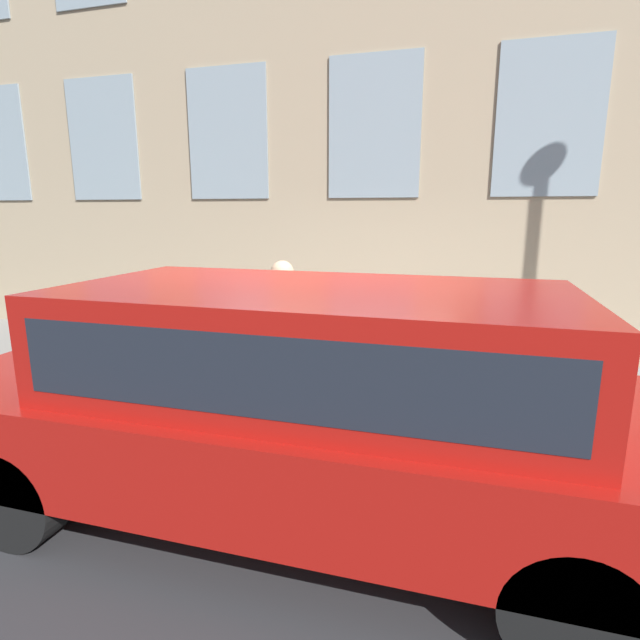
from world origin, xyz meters
name	(u,v)px	position (x,y,z in m)	size (l,w,h in m)	color
ground_plane	(311,439)	(0.00, 0.00, 0.00)	(80.00, 80.00, 0.00)	#2D2D30
sidewalk	(347,383)	(1.48, 0.00, 0.06)	(2.97, 60.00, 0.13)	gray
building_facade	(378,66)	(3.12, 0.00, 4.07)	(0.33, 40.00, 8.13)	tan
fire_hydrant	(359,375)	(0.41, -0.37, 0.55)	(0.29, 0.41, 0.82)	#2D7260
person	(283,318)	(0.57, 0.48, 1.04)	(0.37, 0.24, 1.51)	#998466
parked_truck_red_near	(305,389)	(-1.17, -0.32, 0.95)	(1.87, 5.26, 1.66)	black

